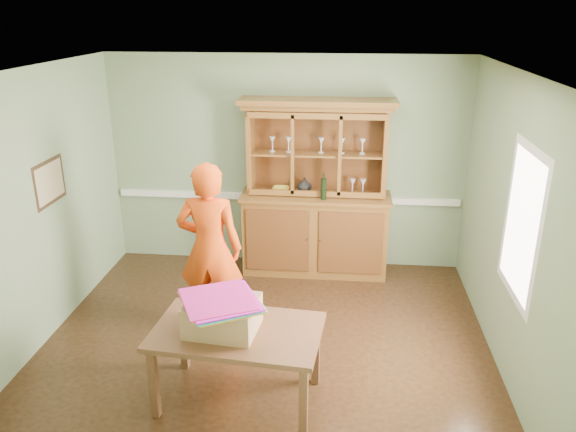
# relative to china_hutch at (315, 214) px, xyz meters

# --- Properties ---
(floor) EXTENTS (4.50, 4.50, 0.00)m
(floor) POSITION_rel_china_hutch_xyz_m (-0.40, -1.75, -0.77)
(floor) COLOR #442A16
(floor) RESTS_ON ground
(ceiling) EXTENTS (4.50, 4.50, 0.00)m
(ceiling) POSITION_rel_china_hutch_xyz_m (-0.40, -1.75, 1.93)
(ceiling) COLOR white
(ceiling) RESTS_ON wall_back
(wall_back) EXTENTS (4.50, 0.00, 4.50)m
(wall_back) POSITION_rel_china_hutch_xyz_m (-0.40, 0.25, 0.58)
(wall_back) COLOR gray
(wall_back) RESTS_ON floor
(wall_left) EXTENTS (0.00, 4.00, 4.00)m
(wall_left) POSITION_rel_china_hutch_xyz_m (-2.65, -1.75, 0.58)
(wall_left) COLOR gray
(wall_left) RESTS_ON floor
(wall_right) EXTENTS (0.00, 4.00, 4.00)m
(wall_right) POSITION_rel_china_hutch_xyz_m (1.85, -1.75, 0.58)
(wall_right) COLOR gray
(wall_right) RESTS_ON floor
(wall_front) EXTENTS (4.50, 0.00, 4.50)m
(wall_front) POSITION_rel_china_hutch_xyz_m (-0.40, -3.75, 0.58)
(wall_front) COLOR gray
(wall_front) RESTS_ON floor
(chair_rail) EXTENTS (4.41, 0.05, 0.08)m
(chair_rail) POSITION_rel_china_hutch_xyz_m (-0.40, 0.22, 0.13)
(chair_rail) COLOR white
(chair_rail) RESTS_ON wall_back
(framed_map) EXTENTS (0.03, 0.60, 0.46)m
(framed_map) POSITION_rel_china_hutch_xyz_m (-2.63, -1.45, 0.78)
(framed_map) COLOR #382716
(framed_map) RESTS_ON wall_left
(window_panel) EXTENTS (0.03, 0.96, 1.36)m
(window_panel) POSITION_rel_china_hutch_xyz_m (1.83, -2.05, 0.73)
(window_panel) COLOR white
(window_panel) RESTS_ON wall_right
(china_hutch) EXTENTS (1.87, 0.62, 2.20)m
(china_hutch) POSITION_rel_china_hutch_xyz_m (0.00, 0.00, 0.00)
(china_hutch) COLOR brown
(china_hutch) RESTS_ON floor
(dining_table) EXTENTS (1.46, 0.96, 0.70)m
(dining_table) POSITION_rel_china_hutch_xyz_m (-0.51, -2.64, -0.16)
(dining_table) COLOR brown
(dining_table) RESTS_ON floor
(cardboard_box) EXTENTS (0.62, 0.52, 0.27)m
(cardboard_box) POSITION_rel_china_hutch_xyz_m (-0.63, -2.66, 0.06)
(cardboard_box) COLOR #A87F56
(cardboard_box) RESTS_ON dining_table
(kite_stack) EXTENTS (0.74, 0.74, 0.05)m
(kite_stack) POSITION_rel_china_hutch_xyz_m (-0.62, -2.70, 0.22)
(kite_stack) COLOR gold
(kite_stack) RESTS_ON cardboard_box
(person) EXTENTS (0.67, 0.44, 1.82)m
(person) POSITION_rel_china_hutch_xyz_m (-1.00, -1.51, 0.14)
(person) COLOR #FD4D0F
(person) RESTS_ON floor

